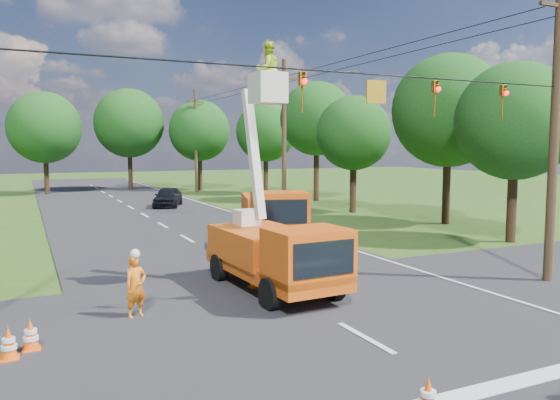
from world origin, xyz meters
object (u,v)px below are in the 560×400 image
tree_right_e (266,132)px  traffic_cone_2 (307,259)px  pole_right_near (555,125)px  tree_right_c (354,133)px  traffic_cone_4 (31,335)px  ground_worker (136,286)px  tree_right_b (449,111)px  second_truck (273,213)px  pole_right_mid (284,136)px  tree_right_a (515,121)px  tree_right_d (317,119)px  pole_right_far (196,140)px  traffic_cone_5 (9,344)px  distant_car (168,197)px  tree_far_b (129,123)px  traffic_cone_0 (428,398)px  tree_far_c (200,131)px  traffic_cone_7 (266,220)px  traffic_cone_3 (264,247)px  bucket_truck (275,239)px  traffic_cone_8 (255,277)px  tree_far_a (45,128)px

tree_right_e → traffic_cone_2: bearing=-111.1°
pole_right_near → tree_right_c: pole_right_near is taller
traffic_cone_4 → pole_right_near: bearing=-1.8°
ground_worker → tree_right_b: bearing=6.3°
second_truck → pole_right_near: 12.78m
pole_right_mid → tree_right_a: pole_right_mid is taller
tree_right_a → tree_right_d: size_ratio=0.85×
tree_right_c → ground_worker: bearing=-135.8°
pole_right_far → tree_right_b: (6.50, -28.00, 1.33)m
traffic_cone_5 → distant_car: bearing=70.0°
tree_right_b → tree_far_b: 35.12m
traffic_cone_0 → tree_far_c: size_ratio=0.08×
tree_right_b → tree_far_c: tree_right_b is taller
ground_worker → traffic_cone_5: 3.45m
traffic_cone_7 → pole_right_far: size_ratio=0.07×
traffic_cone_7 → tree_far_c: (4.36, 26.74, 5.70)m
traffic_cone_3 → distant_car: bearing=87.4°
traffic_cone_3 → traffic_cone_4: size_ratio=1.00×
tree_right_c → traffic_cone_4: bearing=-137.4°
traffic_cone_4 → distant_car: bearing=70.6°
distant_car → tree_far_c: 16.76m
traffic_cone_3 → tree_right_d: size_ratio=0.07×
bucket_truck → traffic_cone_4: size_ratio=10.64×
traffic_cone_8 → pole_right_mid: pole_right_mid is taller
traffic_cone_2 → pole_right_near: 9.35m
tree_right_a → tree_far_c: size_ratio=0.90×
tree_far_a → tree_far_c: bearing=-3.9°
tree_right_c → second_truck: bearing=-140.6°
bucket_truck → traffic_cone_4: bucket_truck is taller
traffic_cone_3 → pole_right_mid: pole_right_mid is taller
traffic_cone_3 → bucket_truck: bearing=-110.1°
traffic_cone_2 → tree_right_b: tree_right_b is taller
traffic_cone_0 → tree_far_a: size_ratio=0.07×
ground_worker → tree_far_b: 44.17m
ground_worker → tree_right_a: size_ratio=0.20×
pole_right_mid → tree_right_e: (5.30, 15.00, 0.70)m
traffic_cone_8 → tree_right_b: bearing=29.3°
distant_car → traffic_cone_7: 12.65m
pole_right_near → tree_right_a: pole_right_near is taller
second_truck → traffic_cone_5: second_truck is taller
traffic_cone_7 → pole_right_near: bearing=-77.6°
traffic_cone_0 → tree_right_b: tree_right_b is taller
traffic_cone_0 → traffic_cone_7: (6.31, 20.78, 0.00)m
tree_right_a → ground_worker: bearing=-167.0°
traffic_cone_3 → traffic_cone_4: same height
traffic_cone_0 → pole_right_near: 12.10m
tree_far_a → ground_worker: bearing=-89.2°
bucket_truck → tree_right_d: size_ratio=0.78×
traffic_cone_8 → pole_right_far: bearing=76.2°
traffic_cone_3 → traffic_cone_8: bearing=-116.7°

